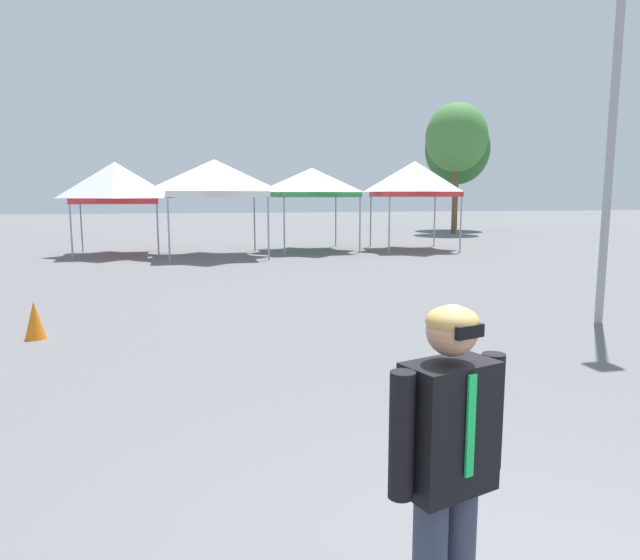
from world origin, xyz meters
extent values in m
cylinder|color=#9E9EA3|center=(-5.71, 18.99, 1.06)|extent=(0.06, 0.06, 2.12)
cylinder|color=#9E9EA3|center=(-2.83, 19.13, 1.06)|extent=(0.06, 0.06, 2.12)
cylinder|color=#9E9EA3|center=(-5.85, 21.87, 1.06)|extent=(0.06, 0.06, 2.12)
cylinder|color=#9E9EA3|center=(-2.97, 22.02, 1.06)|extent=(0.06, 0.06, 2.12)
pyramid|color=white|center=(-4.34, 20.50, 2.78)|extent=(3.18, 3.18, 1.33)
cube|color=red|center=(-4.34, 20.50, 2.02)|extent=(3.15, 3.15, 0.20)
cylinder|color=#9E9EA3|center=(-2.39, 17.36, 1.19)|extent=(0.06, 0.06, 2.37)
cylinder|color=#9E9EA3|center=(0.95, 17.47, 1.19)|extent=(0.06, 0.06, 2.37)
cylinder|color=#9E9EA3|center=(-2.50, 20.69, 1.19)|extent=(0.06, 0.06, 2.37)
cylinder|color=#9E9EA3|center=(0.83, 20.80, 1.19)|extent=(0.06, 0.06, 2.37)
pyramid|color=white|center=(-0.78, 19.08, 2.94)|extent=(3.62, 3.62, 1.14)
cube|color=white|center=(-0.78, 19.08, 2.27)|extent=(3.58, 3.58, 0.20)
cylinder|color=#9E9EA3|center=(1.73, 18.93, 1.17)|extent=(0.06, 0.06, 2.35)
cylinder|color=#9E9EA3|center=(4.73, 19.14, 1.17)|extent=(0.06, 0.06, 2.35)
cylinder|color=#9E9EA3|center=(1.53, 21.93, 1.17)|extent=(0.06, 0.06, 2.35)
cylinder|color=#9E9EA3|center=(4.53, 22.13, 1.17)|extent=(0.06, 0.06, 2.35)
pyramid|color=white|center=(3.13, 20.53, 2.83)|extent=(3.36, 3.36, 0.96)
cube|color=green|center=(3.13, 20.53, 2.25)|extent=(3.33, 3.33, 0.20)
cylinder|color=#9E9EA3|center=(5.75, 18.64, 1.18)|extent=(0.06, 0.06, 2.37)
cylinder|color=#9E9EA3|center=(8.64, 18.47, 1.18)|extent=(0.06, 0.06, 2.37)
cylinder|color=#9E9EA3|center=(5.93, 21.53, 1.18)|extent=(0.06, 0.06, 2.37)
cylinder|color=#9E9EA3|center=(8.81, 21.35, 1.18)|extent=(0.06, 0.06, 2.37)
pyramid|color=white|center=(7.28, 20.00, 2.98)|extent=(3.21, 3.21, 1.23)
cube|color=red|center=(7.28, 20.00, 2.27)|extent=(3.18, 3.18, 0.20)
cube|color=black|center=(-0.63, -0.12, 1.22)|extent=(0.47, 0.36, 0.60)
cylinder|color=black|center=(-0.88, -0.20, 1.24)|extent=(0.11, 0.11, 0.56)
cylinder|color=black|center=(-0.37, -0.04, 1.24)|extent=(0.11, 0.11, 0.56)
sphere|color=tan|center=(-0.63, -0.12, 1.67)|extent=(0.23, 0.23, 0.23)
ellipsoid|color=tan|center=(-0.63, -0.12, 1.71)|extent=(0.23, 0.23, 0.14)
cube|color=black|center=(-0.59, -0.22, 1.68)|extent=(0.15, 0.07, 0.06)
cube|color=#19BF59|center=(-0.59, -0.25, 1.27)|extent=(0.05, 0.03, 0.46)
cylinder|color=#9E9EA3|center=(5.29, 6.28, 3.87)|extent=(0.14, 0.14, 7.74)
cylinder|color=brown|center=(14.92, 31.94, 1.74)|extent=(0.28, 0.28, 3.48)
ellipsoid|color=#2D662D|center=(14.92, 31.94, 5.09)|extent=(4.03, 4.03, 4.43)
cylinder|color=brown|center=(13.28, 28.72, 2.03)|extent=(0.28, 0.28, 4.05)
ellipsoid|color=#47843D|center=(13.28, 28.72, 5.46)|extent=(3.51, 3.51, 3.86)
cone|color=orange|center=(-4.15, 7.25, 0.30)|extent=(0.32, 0.32, 0.60)
camera|label=1|loc=(-1.74, -2.40, 2.25)|focal=32.48mm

